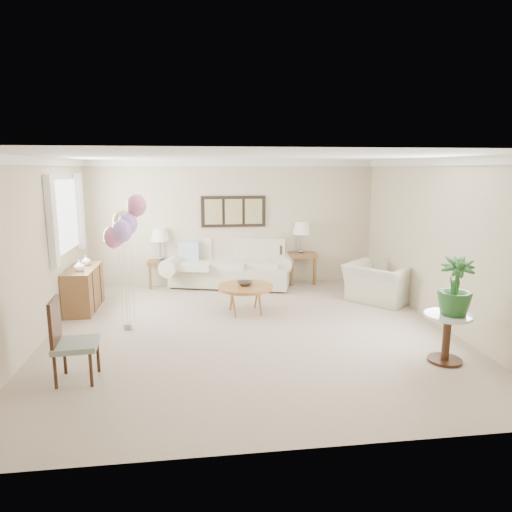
# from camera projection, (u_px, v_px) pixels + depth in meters

# --- Properties ---
(ground_plane) EXTENTS (6.00, 6.00, 0.00)m
(ground_plane) POSITION_uv_depth(u_px,v_px,m) (251.00, 331.00, 6.93)
(ground_plane) COLOR #B4A18C
(room_shell) EXTENTS (6.04, 6.04, 2.60)m
(room_shell) POSITION_uv_depth(u_px,v_px,m) (242.00, 224.00, 6.70)
(room_shell) COLOR beige
(room_shell) RESTS_ON ground
(wall_art_triptych) EXTENTS (1.35, 0.06, 0.65)m
(wall_art_triptych) POSITION_uv_depth(u_px,v_px,m) (233.00, 212.00, 9.52)
(wall_art_triptych) COLOR black
(wall_art_triptych) RESTS_ON ground
(sofa) EXTENTS (2.94, 1.64, 0.99)m
(sofa) POSITION_uv_depth(u_px,v_px,m) (231.00, 267.00, 9.62)
(sofa) COLOR beige
(sofa) RESTS_ON ground
(end_table_left) EXTENTS (0.53, 0.48, 0.58)m
(end_table_left) POSITION_uv_depth(u_px,v_px,m) (161.00, 264.00, 9.48)
(end_table_left) COLOR brown
(end_table_left) RESTS_ON ground
(end_table_right) EXTENTS (0.61, 0.56, 0.67)m
(end_table_right) POSITION_uv_depth(u_px,v_px,m) (301.00, 257.00, 9.78)
(end_table_right) COLOR brown
(end_table_right) RESTS_ON ground
(lamp_left) EXTENTS (0.37, 0.37, 0.66)m
(lamp_left) POSITION_uv_depth(u_px,v_px,m) (160.00, 236.00, 9.37)
(lamp_left) COLOR gray
(lamp_left) RESTS_ON end_table_left
(lamp_right) EXTENTS (0.37, 0.37, 0.66)m
(lamp_right) POSITION_uv_depth(u_px,v_px,m) (302.00, 229.00, 9.66)
(lamp_right) COLOR gray
(lamp_right) RESTS_ON end_table_right
(coffee_table) EXTENTS (0.94, 0.94, 0.48)m
(coffee_table) POSITION_uv_depth(u_px,v_px,m) (245.00, 288.00, 7.76)
(coffee_table) COLOR #9D612F
(coffee_table) RESTS_ON ground
(decor_bowl) EXTENTS (0.28, 0.28, 0.07)m
(decor_bowl) POSITION_uv_depth(u_px,v_px,m) (245.00, 284.00, 7.76)
(decor_bowl) COLOR #2C251E
(decor_bowl) RESTS_ON coffee_table
(armchair) EXTENTS (1.44, 1.45, 0.71)m
(armchair) POSITION_uv_depth(u_px,v_px,m) (379.00, 283.00, 8.42)
(armchair) COLOR beige
(armchair) RESTS_ON ground
(side_table) EXTENTS (0.59, 0.59, 0.63)m
(side_table) POSITION_uv_depth(u_px,v_px,m) (447.00, 326.00, 5.76)
(side_table) COLOR silver
(side_table) RESTS_ON ground
(potted_plant) EXTENTS (0.54, 0.54, 0.74)m
(potted_plant) POSITION_uv_depth(u_px,v_px,m) (455.00, 286.00, 5.63)
(potted_plant) COLOR #234D1D
(potted_plant) RESTS_ON side_table
(accent_chair) EXTENTS (0.52, 0.52, 0.99)m
(accent_chair) POSITION_uv_depth(u_px,v_px,m) (69.00, 339.00, 5.24)
(accent_chair) COLOR gray
(accent_chair) RESTS_ON ground
(credenza) EXTENTS (0.46, 1.20, 0.74)m
(credenza) POSITION_uv_depth(u_px,v_px,m) (84.00, 289.00, 7.97)
(credenza) COLOR brown
(credenza) RESTS_ON ground
(vase_white) EXTENTS (0.23, 0.23, 0.19)m
(vase_white) POSITION_uv_depth(u_px,v_px,m) (79.00, 266.00, 7.63)
(vase_white) COLOR white
(vase_white) RESTS_ON credenza
(vase_sage) EXTENTS (0.20, 0.20, 0.18)m
(vase_sage) POSITION_uv_depth(u_px,v_px,m) (86.00, 260.00, 8.09)
(vase_sage) COLOR silver
(vase_sage) RESTS_ON credenza
(balloon_cluster) EXTENTS (0.62, 0.54, 2.07)m
(balloon_cluster) POSITION_uv_depth(u_px,v_px,m) (124.00, 224.00, 6.72)
(balloon_cluster) COLOR gray
(balloon_cluster) RESTS_ON ground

